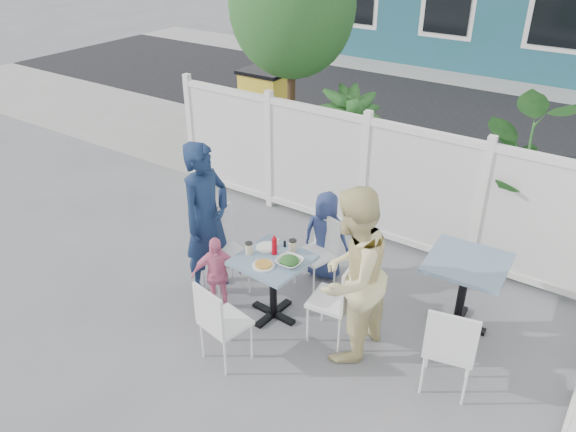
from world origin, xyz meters
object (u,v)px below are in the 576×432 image
Objects in this scene: woman at (351,276)px; man at (206,220)px; chair_right at (339,295)px; chair_back at (320,246)px; toddler at (216,274)px; utility_cabinet at (265,114)px; spare_table at (465,276)px; boy at (326,236)px; main_table at (273,272)px; chair_left at (220,245)px; chair_near at (219,319)px.

man is at bearing -89.40° from woman.
chair_back is (-0.64, 0.70, -0.04)m from chair_right.
utility_cabinet is at bearing 74.60° from toddler.
chair_back is (2.83, -2.83, -0.19)m from utility_cabinet.
spare_table is 1.25m from woman.
woman is at bearing 118.61° from boy.
boy is at bearing 17.58° from toddler.
boy is 1.20× the size of toddler.
chair_back reaches higher than spare_table.
main_table is 1.90m from spare_table.
spare_table is 0.46× the size of woman.
chair_back is at bearing 149.11° from chair_left.
woman reaches higher than main_table.
man is (-2.53, -0.92, 0.26)m from spare_table.
main_table is 0.94m from boy.
chair_left is 1.11× the size of toddler.
chair_left is 1.08× the size of chair_right.
man is at bearing 146.56° from chair_near.
boy is at bearing 86.42° from main_table.
chair_back is 0.18m from boy.
utility_cabinet is at bearing 148.77° from spare_table.
chair_near is at bearing 59.36° from chair_left.
chair_back is (-1.56, -0.17, -0.12)m from spare_table.
chair_right is at bearing -88.31° from man.
chair_left is 0.56× the size of woman.
boy is at bearing 156.77° from chair_left.
chair_left reaches higher than chair_right.
chair_right is 1.11m from boy.
chair_near is 0.99× the size of toddler.
chair_near is 1.77m from boy.
utility_cabinet is 4.42m from toddler.
main_table is 0.79× the size of chair_right.
toddler is at bearing 50.57° from boy.
chair_near reaches higher than chair_back.
main_table is 0.73× the size of chair_left.
utility_cabinet is 1.71× the size of spare_table.
man is at bearing -160.05° from spare_table.
chair_right is 1.32m from toddler.
chair_right is 1.65m from man.
man is (-0.97, -0.75, 0.38)m from chair_back.
main_table is 0.85× the size of chair_back.
man reaches higher than boy.
spare_table is at bearing -70.11° from man.
utility_cabinet is 4.01m from chair_back.
woman reaches higher than chair_near.
chair_right is at bearing -31.77° from toddler.
chair_left reaches higher than toddler.
chair_near is at bearing 75.70° from boy.
boy is (0.81, 0.87, -0.04)m from chair_left.
utility_cabinet reaches higher than chair_left.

